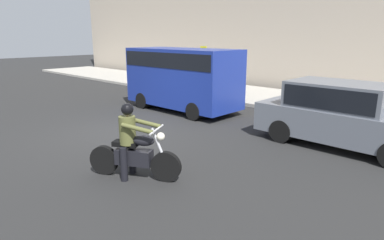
{
  "coord_description": "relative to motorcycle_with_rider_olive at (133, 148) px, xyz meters",
  "views": [
    {
      "loc": [
        8.4,
        -5.64,
        2.9
      ],
      "look_at": [
        3.12,
        -0.09,
        0.93
      ],
      "focal_mm": 30.7,
      "sensor_mm": 36.0,
      "label": 1
    }
  ],
  "objects": [
    {
      "name": "street_sign_post",
      "position": [
        -6.91,
        9.95,
        0.86
      ],
      "size": [
        0.44,
        0.08,
        2.25
      ],
      "color": "gray",
      "rests_on": "sidewalk_slab"
    },
    {
      "name": "ground_plane",
      "position": [
        -3.09,
        1.84,
        -0.65
      ],
      "size": [
        80.0,
        80.0,
        0.0
      ],
      "primitive_type": "plane",
      "color": "#252525"
    },
    {
      "name": "parked_sedan_slate_gray",
      "position": [
        2.35,
        5.07,
        0.23
      ],
      "size": [
        4.48,
        1.82,
        1.72
      ],
      "color": "slate",
      "rests_on": "ground_plane"
    },
    {
      "name": "motorcycle_with_rider_olive",
      "position": [
        0.0,
        0.0,
        0.0
      ],
      "size": [
        1.84,
        1.1,
        1.59
      ],
      "color": "black",
      "rests_on": "ground_plane"
    },
    {
      "name": "sidewalk_slab",
      "position": [
        -3.09,
        9.84,
        -0.58
      ],
      "size": [
        40.0,
        4.4,
        0.14
      ],
      "primitive_type": "cube",
      "color": "#A8A399",
      "rests_on": "ground_plane"
    },
    {
      "name": "parked_van_cobalt_blue",
      "position": [
        -3.86,
        5.26,
        0.75
      ],
      "size": [
        4.7,
        1.96,
        2.43
      ],
      "color": "navy",
      "rests_on": "ground_plane"
    }
  ]
}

